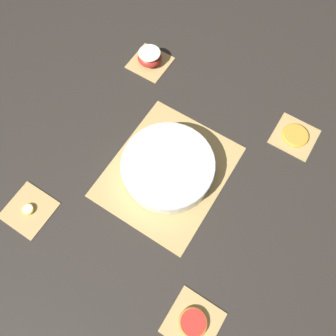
% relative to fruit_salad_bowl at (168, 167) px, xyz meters
% --- Properties ---
extents(ground_plane, '(6.00, 6.00, 0.00)m').
position_rel_fruit_salad_bowl_xyz_m(ground_plane, '(-0.00, -0.00, -0.04)').
color(ground_plane, '#2D2823').
extents(bamboo_mat_center, '(0.43, 0.36, 0.01)m').
position_rel_fruit_salad_bowl_xyz_m(bamboo_mat_center, '(-0.00, -0.00, -0.04)').
color(bamboo_mat_center, tan).
rests_on(bamboo_mat_center, ground_plane).
extents(coaster_mat_near_left, '(0.14, 0.14, 0.01)m').
position_rel_fruit_salad_bowl_xyz_m(coaster_mat_near_left, '(-0.34, -0.30, -0.04)').
color(coaster_mat_near_left, tan).
rests_on(coaster_mat_near_left, ground_plane).
extents(coaster_mat_near_right, '(0.14, 0.14, 0.01)m').
position_rel_fruit_salad_bowl_xyz_m(coaster_mat_near_right, '(0.34, -0.30, -0.04)').
color(coaster_mat_near_right, tan).
rests_on(coaster_mat_near_right, ground_plane).
extents(coaster_mat_far_left, '(0.14, 0.14, 0.01)m').
position_rel_fruit_salad_bowl_xyz_m(coaster_mat_far_left, '(-0.34, 0.30, -0.04)').
color(coaster_mat_far_left, tan).
rests_on(coaster_mat_far_left, ground_plane).
extents(coaster_mat_far_right, '(0.14, 0.14, 0.01)m').
position_rel_fruit_salad_bowl_xyz_m(coaster_mat_far_right, '(0.34, 0.30, -0.04)').
color(coaster_mat_far_right, tan).
rests_on(coaster_mat_far_right, ground_plane).
extents(fruit_salad_bowl, '(0.30, 0.30, 0.07)m').
position_rel_fruit_salad_bowl_xyz_m(fruit_salad_bowl, '(0.00, 0.00, 0.00)').
color(fruit_salad_bowl, silver).
rests_on(fruit_salad_bowl, bamboo_mat_center).
extents(apple_half, '(0.09, 0.09, 0.05)m').
position_rel_fruit_salad_bowl_xyz_m(apple_half, '(-0.34, -0.30, -0.01)').
color(apple_half, '#B72D23').
rests_on(apple_half, coaster_mat_near_left).
extents(orange_slice_whole, '(0.09, 0.09, 0.01)m').
position_rel_fruit_salad_bowl_xyz_m(orange_slice_whole, '(-0.34, 0.30, -0.03)').
color(orange_slice_whole, '#F9A338').
rests_on(orange_slice_whole, coaster_mat_far_left).
extents(banana_coin_single, '(0.04, 0.04, 0.01)m').
position_rel_fruit_salad_bowl_xyz_m(banana_coin_single, '(0.34, -0.30, -0.03)').
color(banana_coin_single, '#F4EABC').
rests_on(banana_coin_single, coaster_mat_near_right).
extents(grapefruit_slice, '(0.08, 0.08, 0.01)m').
position_rel_fruit_salad_bowl_xyz_m(grapefruit_slice, '(0.34, 0.30, -0.03)').
color(grapefruit_slice, red).
rests_on(grapefruit_slice, coaster_mat_far_right).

